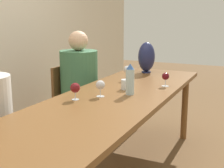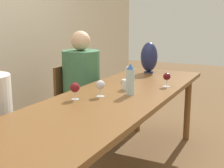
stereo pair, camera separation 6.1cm
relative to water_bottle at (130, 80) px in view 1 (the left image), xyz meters
The scene contains 10 objects.
dining_table 0.23m from the water_bottle, 129.35° to the left, with size 2.68×0.80×0.76m.
water_bottle is the anchor object (origin of this frame).
water_tumbler 0.20m from the water_bottle, 35.39° to the left, with size 0.08×0.08×0.09m.
vase 1.02m from the water_bottle, 12.01° to the left, with size 0.19×0.19×0.34m.
wine_glass_0 0.25m from the water_bottle, 131.90° to the left, with size 0.07×0.07×0.13m.
wine_glass_1 0.45m from the water_bottle, 136.65° to the left, with size 0.08×0.08×0.13m.
wine_glass_2 0.57m from the water_bottle, 24.81° to the left, with size 0.07×0.07×0.14m.
wine_glass_3 0.45m from the water_bottle, 22.86° to the right, with size 0.07×0.07×0.12m.
chair_far 1.06m from the water_bottle, 59.76° to the left, with size 0.44×0.44×0.86m.
person_far 0.94m from the water_bottle, 57.13° to the left, with size 0.39×0.39×1.23m.
Camera 1 is at (-2.17, -1.02, 1.38)m, focal length 50.00 mm.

